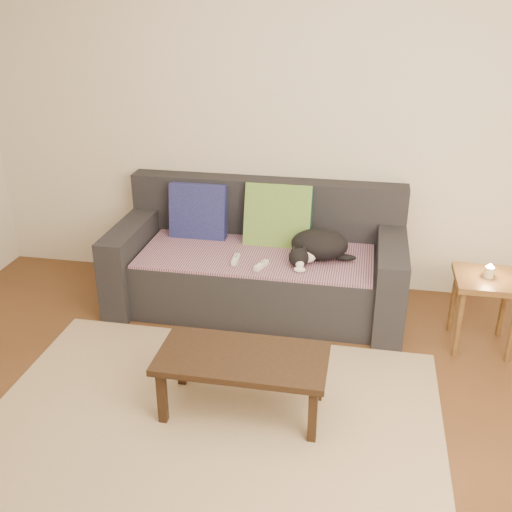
# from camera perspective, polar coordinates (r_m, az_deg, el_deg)

# --- Properties ---
(ground) EXTENTS (4.50, 4.50, 0.00)m
(ground) POSITION_cam_1_polar(r_m,az_deg,el_deg) (3.31, -4.97, -17.25)
(ground) COLOR brown
(ground) RESTS_ON ground
(back_wall) EXTENTS (4.50, 0.04, 2.60)m
(back_wall) POSITION_cam_1_polar(r_m,az_deg,el_deg) (4.52, 1.31, 12.91)
(back_wall) COLOR beige
(back_wall) RESTS_ON ground
(sofa) EXTENTS (2.10, 0.94, 0.87)m
(sofa) POSITION_cam_1_polar(r_m,az_deg,el_deg) (4.43, 0.27, -0.85)
(sofa) COLOR #232328
(sofa) RESTS_ON ground
(throw_blanket) EXTENTS (1.66, 0.74, 0.02)m
(throw_blanket) POSITION_cam_1_polar(r_m,az_deg,el_deg) (4.30, 0.04, 0.10)
(throw_blanket) COLOR #3D2649
(throw_blanket) RESTS_ON sofa
(cushion_navy) EXTENTS (0.43, 0.17, 0.44)m
(cushion_navy) POSITION_cam_1_polar(r_m,az_deg,el_deg) (4.57, -5.50, 4.18)
(cushion_navy) COLOR #101D47
(cushion_navy) RESTS_ON throw_blanket
(cushion_green) EXTENTS (0.49, 0.26, 0.51)m
(cushion_green) POSITION_cam_1_polar(r_m,az_deg,el_deg) (4.44, 2.11, 3.69)
(cushion_green) COLOR #0B4B44
(cushion_green) RESTS_ON throw_blanket
(cat) EXTENTS (0.50, 0.48, 0.21)m
(cat) POSITION_cam_1_polar(r_m,az_deg,el_deg) (4.19, 5.92, 0.97)
(cat) COLOR black
(cat) RESTS_ON throw_blanket
(wii_remote_a) EXTENTS (0.04, 0.15, 0.03)m
(wii_remote_a) POSITION_cam_1_polar(r_m,az_deg,el_deg) (4.17, -1.94, -0.32)
(wii_remote_a) COLOR white
(wii_remote_a) RESTS_ON throw_blanket
(wii_remote_b) EXTENTS (0.08, 0.15, 0.03)m
(wii_remote_b) POSITION_cam_1_polar(r_m,az_deg,el_deg) (4.08, 0.51, -0.89)
(wii_remote_b) COLOR white
(wii_remote_b) RESTS_ON throw_blanket
(side_table) EXTENTS (0.41, 0.41, 0.51)m
(side_table) POSITION_cam_1_polar(r_m,az_deg,el_deg) (4.12, 21.08, -2.99)
(side_table) COLOR brown
(side_table) RESTS_ON ground
(candle) EXTENTS (0.06, 0.06, 0.09)m
(candle) POSITION_cam_1_polar(r_m,az_deg,el_deg) (4.06, 21.34, -1.40)
(candle) COLOR beige
(candle) RESTS_ON side_table
(rug) EXTENTS (2.50, 1.80, 0.01)m
(rug) POSITION_cam_1_polar(r_m,az_deg,el_deg) (3.42, -4.28, -15.55)
(rug) COLOR tan
(rug) RESTS_ON ground
(coffee_table) EXTENTS (0.93, 0.46, 0.37)m
(coffee_table) POSITION_cam_1_polar(r_m,az_deg,el_deg) (3.31, -1.30, -10.13)
(coffee_table) COLOR black
(coffee_table) RESTS_ON rug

